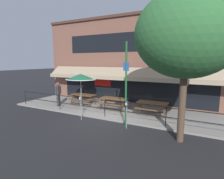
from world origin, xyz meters
TOP-DOWN VIEW (x-y plane):
  - ground_plane at (0.00, 0.00)m, footprint 120.00×120.00m
  - patio_deck at (0.00, 2.00)m, footprint 15.00×4.00m
  - restaurant_building at (0.00, 4.22)m, footprint 15.00×1.60m
  - patio_railing at (0.00, 0.30)m, footprint 13.84×0.04m
  - picnic_table_left at (-2.84, 2.13)m, footprint 1.80×1.42m
  - picnic_table_centre at (-0.24, 1.99)m, footprint 1.80×1.42m
  - picnic_table_right at (2.36, 1.95)m, footprint 1.80×1.42m
  - patio_umbrella_left at (-2.84, 1.86)m, footprint 2.14×2.14m
  - pedestrian_walking at (-4.19, 0.97)m, footprint 0.31×0.61m
  - parking_meter_near at (-1.03, -0.59)m, footprint 0.15×0.16m
  - parking_meter_far at (1.74, -0.62)m, footprint 0.15×0.16m
  - street_sign_pole at (1.61, -0.45)m, footprint 0.28×0.09m
  - street_tree_curbside at (4.36, -0.98)m, footprint 3.99×3.59m

SIDE VIEW (x-z plane):
  - ground_plane at x=0.00m, z-range 0.00..0.00m
  - patio_deck at x=0.00m, z-range 0.00..0.10m
  - picnic_table_left at x=-2.84m, z-range 0.33..1.08m
  - picnic_table_centre at x=-0.24m, z-range 0.33..1.08m
  - picnic_table_right at x=2.36m, z-range 0.33..1.08m
  - patio_railing at x=0.00m, z-range 0.32..1.28m
  - pedestrian_walking at x=-4.19m, z-range 0.20..1.91m
  - parking_meter_near at x=-1.03m, z-range 0.44..1.86m
  - parking_meter_far at x=1.74m, z-range 0.44..1.86m
  - street_sign_pole at x=1.61m, z-range 0.06..4.28m
  - patio_umbrella_left at x=-2.84m, z-range 0.99..3.37m
  - restaurant_building at x=0.00m, z-range -0.02..6.71m
  - street_tree_curbside at x=4.36m, z-range 1.22..7.82m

